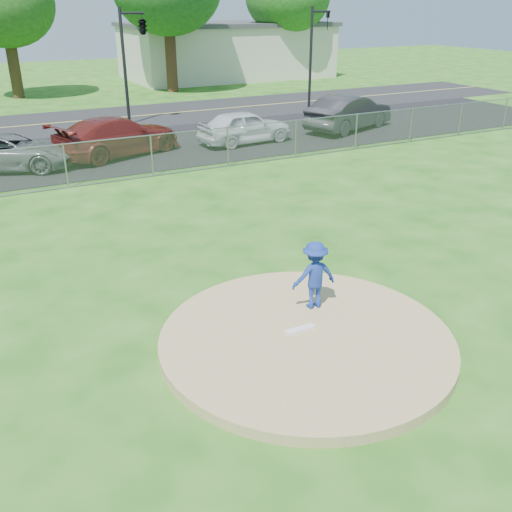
{
  "coord_description": "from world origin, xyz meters",
  "views": [
    {
      "loc": [
        -4.96,
        -7.52,
        5.79
      ],
      "look_at": [
        0.0,
        2.0,
        1.0
      ],
      "focal_mm": 40.0,
      "sensor_mm": 36.0,
      "label": 1
    }
  ],
  "objects_px": {
    "traffic_signal_center": "(140,28)",
    "parked_car_gray": "(8,152)",
    "traffic_signal_right": "(314,48)",
    "parked_car_charcoal": "(349,112)",
    "parked_car_pearl": "(245,127)",
    "commercial_building": "(227,50)",
    "parked_car_darkred": "(117,136)",
    "pitcher": "(314,275)"
  },
  "relations": [
    {
      "from": "traffic_signal_center",
      "to": "parked_car_gray",
      "type": "relative_size",
      "value": 1.18
    },
    {
      "from": "traffic_signal_right",
      "to": "parked_car_gray",
      "type": "distance_m",
      "value": 19.09
    },
    {
      "from": "parked_car_charcoal",
      "to": "parked_car_pearl",
      "type": "bearing_deg",
      "value": 72.27
    },
    {
      "from": "traffic_signal_center",
      "to": "parked_car_charcoal",
      "type": "relative_size",
      "value": 1.09
    },
    {
      "from": "commercial_building",
      "to": "traffic_signal_right",
      "type": "relative_size",
      "value": 2.93
    },
    {
      "from": "parked_car_darkred",
      "to": "parked_car_charcoal",
      "type": "relative_size",
      "value": 1.06
    },
    {
      "from": "parked_car_darkred",
      "to": "parked_car_charcoal",
      "type": "bearing_deg",
      "value": -110.79
    },
    {
      "from": "traffic_signal_center",
      "to": "parked_car_gray",
      "type": "xyz_separation_m",
      "value": [
        -7.44,
        -6.6,
        -3.94
      ]
    },
    {
      "from": "commercial_building",
      "to": "parked_car_charcoal",
      "type": "bearing_deg",
      "value": -99.67
    },
    {
      "from": "commercial_building",
      "to": "parked_car_gray",
      "type": "height_order",
      "value": "commercial_building"
    },
    {
      "from": "pitcher",
      "to": "commercial_building",
      "type": "bearing_deg",
      "value": -105.1
    },
    {
      "from": "parked_car_gray",
      "to": "parked_car_pearl",
      "type": "height_order",
      "value": "parked_car_pearl"
    },
    {
      "from": "commercial_building",
      "to": "traffic_signal_right",
      "type": "xyz_separation_m",
      "value": [
        -1.76,
        -16.0,
        1.2
      ]
    },
    {
      "from": "commercial_building",
      "to": "pitcher",
      "type": "xyz_separation_m",
      "value": [
        -15.3,
        -37.14,
        -1.26
      ]
    },
    {
      "from": "commercial_building",
      "to": "parked_car_gray",
      "type": "bearing_deg",
      "value": -130.74
    },
    {
      "from": "commercial_building",
      "to": "traffic_signal_center",
      "type": "relative_size",
      "value": 2.93
    },
    {
      "from": "commercial_building",
      "to": "traffic_signal_center",
      "type": "bearing_deg",
      "value": -126.94
    },
    {
      "from": "commercial_building",
      "to": "parked_car_darkred",
      "type": "relative_size",
      "value": 3.03
    },
    {
      "from": "commercial_building",
      "to": "parked_car_gray",
      "type": "xyz_separation_m",
      "value": [
        -19.47,
        -22.6,
        -1.49
      ]
    },
    {
      "from": "parked_car_pearl",
      "to": "parked_car_charcoal",
      "type": "distance_m",
      "value": 5.83
    },
    {
      "from": "parked_car_charcoal",
      "to": "parked_car_darkred",
      "type": "bearing_deg",
      "value": 69.04
    },
    {
      "from": "parked_car_pearl",
      "to": "parked_car_gray",
      "type": "bearing_deg",
      "value": 83.93
    },
    {
      "from": "parked_car_darkred",
      "to": "parked_car_gray",
      "type": "bearing_deg",
      "value": 73.75
    },
    {
      "from": "pitcher",
      "to": "parked_car_charcoal",
      "type": "xyz_separation_m",
      "value": [
        11.46,
        14.62,
        -0.04
      ]
    },
    {
      "from": "parked_car_pearl",
      "to": "parked_car_darkred",
      "type": "bearing_deg",
      "value": 80.55
    },
    {
      "from": "parked_car_pearl",
      "to": "parked_car_charcoal",
      "type": "bearing_deg",
      "value": -92.86
    },
    {
      "from": "traffic_signal_right",
      "to": "parked_car_darkred",
      "type": "height_order",
      "value": "traffic_signal_right"
    },
    {
      "from": "commercial_building",
      "to": "traffic_signal_right",
      "type": "bearing_deg",
      "value": -96.29
    },
    {
      "from": "traffic_signal_center",
      "to": "parked_car_charcoal",
      "type": "height_order",
      "value": "traffic_signal_center"
    },
    {
      "from": "traffic_signal_center",
      "to": "parked_car_gray",
      "type": "height_order",
      "value": "traffic_signal_center"
    },
    {
      "from": "commercial_building",
      "to": "parked_car_darkred",
      "type": "xyz_separation_m",
      "value": [
        -15.26,
        -22.33,
        -1.36
      ]
    },
    {
      "from": "commercial_building",
      "to": "parked_car_pearl",
      "type": "distance_m",
      "value": 24.76
    },
    {
      "from": "parked_car_darkred",
      "to": "pitcher",
      "type": "bearing_deg",
      "value": 159.96
    },
    {
      "from": "traffic_signal_center",
      "to": "pitcher",
      "type": "relative_size",
      "value": 4.03
    },
    {
      "from": "parked_car_charcoal",
      "to": "parked_car_gray",
      "type": "bearing_deg",
      "value": 70.26
    },
    {
      "from": "commercial_building",
      "to": "parked_car_gray",
      "type": "distance_m",
      "value": 29.87
    },
    {
      "from": "traffic_signal_center",
      "to": "parked_car_pearl",
      "type": "height_order",
      "value": "traffic_signal_center"
    },
    {
      "from": "traffic_signal_right",
      "to": "parked_car_gray",
      "type": "height_order",
      "value": "traffic_signal_right"
    },
    {
      "from": "parked_car_pearl",
      "to": "pitcher",
      "type": "bearing_deg",
      "value": 153.41
    },
    {
      "from": "parked_car_gray",
      "to": "parked_car_darkred",
      "type": "distance_m",
      "value": 4.22
    },
    {
      "from": "traffic_signal_right",
      "to": "parked_car_darkred",
      "type": "relative_size",
      "value": 1.03
    },
    {
      "from": "traffic_signal_right",
      "to": "pitcher",
      "type": "height_order",
      "value": "traffic_signal_right"
    }
  ]
}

